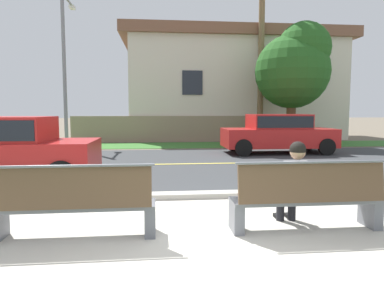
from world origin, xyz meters
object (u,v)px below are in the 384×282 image
Objects in this scene: streetlamp at (65,59)px; bench_right at (307,198)px; bench_left at (73,204)px; car_red_near at (278,132)px; shade_tree_left at (295,66)px; seated_person_grey at (294,181)px.

bench_right is at bearing -61.90° from streetlamp.
bench_left is at bearing -75.12° from streetlamp.
car_red_near is 4.74m from shade_tree_left.
seated_person_grey is at bearing -112.31° from shade_tree_left.
bench_left is 12.63m from streetlamp.
seated_person_grey is (-0.12, 0.17, 0.21)m from bench_right.
bench_right is 0.35× the size of shade_tree_left.
streetlamp is at bearing 160.07° from car_red_near.
seated_person_grey is at bearing -108.45° from car_red_near.
seated_person_grey is at bearing 3.30° from bench_left.
streetlamp is at bearing 179.52° from shade_tree_left.
seated_person_grey reaches higher than bench_left.
seated_person_grey is 13.48m from streetlamp.
seated_person_grey is 0.18× the size of streetlamp.
seated_person_grey is at bearing 125.15° from bench_right.
shade_tree_left reaches higher than car_red_near.
bench_left is 3.14m from bench_right.
streetlamp reaches higher than bench_right.
shade_tree_left is (10.82, -0.09, -0.20)m from streetlamp.
bench_right is 8.89m from car_red_near.
streetlamp is 10.82m from shade_tree_left.
seated_person_grey is 8.76m from car_red_near.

